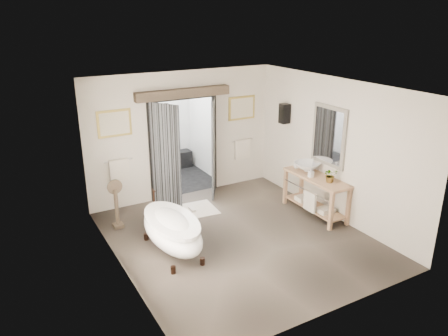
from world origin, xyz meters
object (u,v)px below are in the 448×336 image
at_px(clawfoot_tub, 172,230).
at_px(basin, 307,167).
at_px(rug, 189,211).
at_px(vanity, 315,192).

bearing_deg(clawfoot_tub, basin, 5.85).
bearing_deg(rug, clawfoot_tub, -124.73).
xyz_separation_m(clawfoot_tub, rug, (0.96, 1.39, -0.43)).
bearing_deg(basin, vanity, -114.22).
distance_m(vanity, basin, 0.59).
distance_m(rug, basin, 2.74).
height_order(vanity, rug, vanity).
xyz_separation_m(vanity, basin, (0.06, 0.38, 0.44)).
bearing_deg(rug, basin, -23.99).
xyz_separation_m(vanity, rug, (-2.29, 1.43, -0.50)).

